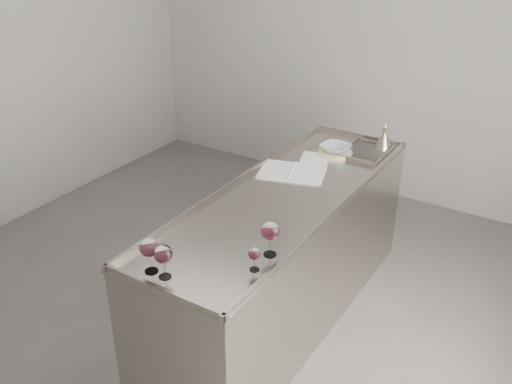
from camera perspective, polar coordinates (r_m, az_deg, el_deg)
The scene contains 11 objects.
room_shell at distance 3.47m, azimuth -6.71°, elevation 6.49°, with size 4.54×5.04×2.84m.
counter at distance 3.86m, azimuth 2.71°, elevation -6.55°, with size 0.77×2.42×0.97m.
wine_glass_left at distance 2.88m, azimuth -10.64°, elevation -5.51°, with size 0.10×0.10×0.20m.
wine_glass_middle at distance 2.83m, azimuth -9.26°, elevation -6.23°, with size 0.09×0.09×0.18m.
wine_glass_right at distance 2.96m, azimuth 1.43°, elevation -3.98°, with size 0.10×0.10×0.20m.
wine_glass_small at distance 2.86m, azimuth -0.16°, elevation -6.26°, with size 0.06×0.06×0.13m.
notebook at distance 3.93m, azimuth 3.63°, elevation 2.03°, with size 0.51×0.42×0.02m.
loose_paper_top at distance 4.15m, azimuth 5.87°, elevation 3.22°, with size 0.20×0.29×0.00m, color silver.
trivet at distance 4.26m, azimuth 7.93°, elevation 3.92°, with size 0.25×0.25×0.02m, color #D2C288.
ceramic_bowl at distance 4.25m, azimuth 7.96°, elevation 4.37°, with size 0.21×0.21×0.05m, color #94AAAC.
wine_funnel at distance 4.41m, azimuth 12.66°, elevation 5.05°, with size 0.14×0.14×0.21m.
Camera 1 is at (2.06, -2.52, 2.60)m, focal length 40.00 mm.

